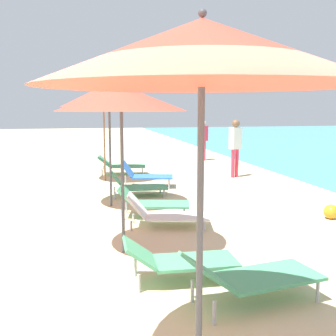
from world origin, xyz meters
name	(u,v)px	position (x,y,z in m)	size (l,w,h in m)	color
umbrella_nearest	(202,53)	(0.47, 0.01, 2.54)	(2.31, 2.31, 2.83)	#4C4C51
lounger_nearest_shoreside	(251,276)	(1.46, 1.31, 0.32)	(1.65, 0.88, 0.61)	#4CA572
umbrella_second	(121,98)	(0.24, 3.24, 2.30)	(1.89, 1.89, 2.55)	#4C4C51
lounger_second_shoreside	(165,213)	(1.12, 4.40, 0.26)	(1.56, 0.86, 0.62)	white
lounger_second_inland	(179,259)	(0.81, 2.05, 0.29)	(1.44, 0.64, 0.55)	#4CA572
umbrella_third	(109,95)	(0.27, 6.25, 2.43)	(2.05, 2.05, 2.74)	#4C4C51
lounger_third_shoreside	(137,185)	(0.98, 7.18, 0.26)	(1.38, 0.74, 0.60)	#4CA572
lounger_third_inland	(152,202)	(1.01, 5.16, 0.31)	(1.51, 0.94, 0.62)	#4CA572
umbrella_farthest	(104,104)	(0.34, 9.53, 2.26)	(1.91, 1.91, 2.52)	olive
lounger_farthest_shoreside	(121,165)	(0.91, 10.54, 0.31)	(1.61, 0.90, 0.61)	#4CA572
lounger_farthest_inland	(145,175)	(1.36, 8.27, 0.34)	(1.50, 0.96, 0.70)	blue
person_walking_near	(235,142)	(4.33, 9.26, 1.10)	(0.42, 0.35, 1.79)	#D8334C
person_walking_far	(203,136)	(4.56, 13.43, 0.99)	(0.35, 0.42, 1.63)	#D8334C
beach_ball	(331,212)	(4.42, 4.28, 0.14)	(0.29, 0.29, 0.29)	orange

